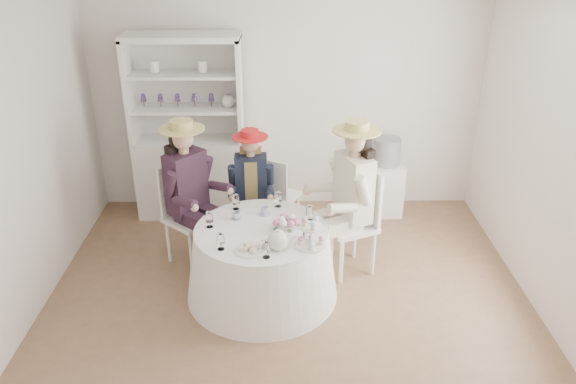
{
  "coord_description": "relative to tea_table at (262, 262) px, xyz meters",
  "views": [
    {
      "loc": [
        -0.04,
        -4.32,
        3.19
      ],
      "look_at": [
        0.0,
        0.1,
        1.05
      ],
      "focal_mm": 35.0,
      "sensor_mm": 36.0,
      "label": 1
    }
  ],
  "objects": [
    {
      "name": "tea_table",
      "position": [
        0.0,
        0.0,
        0.0
      ],
      "size": [
        1.41,
        1.41,
        0.7
      ],
      "rotation": [
        0.0,
        0.0,
        0.23
      ],
      "color": "white",
      "rests_on": "ground"
    },
    {
      "name": "flower_arrangement",
      "position": [
        0.22,
        -0.01,
        0.44
      ],
      "size": [
        0.17,
        0.18,
        0.07
      ],
      "rotation": [
        0.0,
        0.0,
        0.07
      ],
      "color": "#D36997",
      "rests_on": "tea_table"
    },
    {
      "name": "wall_back",
      "position": [
        0.24,
        1.93,
        1.01
      ],
      "size": [
        4.5,
        0.0,
        4.5
      ],
      "primitive_type": "plane",
      "rotation": [
        1.57,
        0.0,
        0.0
      ],
      "color": "silver",
      "rests_on": "ground"
    },
    {
      "name": "guest_left",
      "position": [
        -0.73,
        0.58,
        0.51
      ],
      "size": [
        0.65,
        0.63,
        1.52
      ],
      "rotation": [
        0.0,
        0.0,
        0.87
      ],
      "color": "silver",
      "rests_on": "ground"
    },
    {
      "name": "wall_left",
      "position": [
        -2.01,
        -0.07,
        1.01
      ],
      "size": [
        0.0,
        4.5,
        4.5
      ],
      "primitive_type": "plane",
      "rotation": [
        1.57,
        0.0,
        1.57
      ],
      "color": "silver",
      "rests_on": "ground"
    },
    {
      "name": "hatbox",
      "position": [
        1.4,
        1.64,
        0.44
      ],
      "size": [
        0.39,
        0.39,
        0.31
      ],
      "primitive_type": "cylinder",
      "rotation": [
        0.0,
        0.0,
        -0.29
      ],
      "color": "black",
      "rests_on": "side_table"
    },
    {
      "name": "side_table",
      "position": [
        1.4,
        1.64,
        -0.03
      ],
      "size": [
        0.42,
        0.42,
        0.63
      ],
      "primitive_type": "cube",
      "rotation": [
        0.0,
        0.0,
        0.03
      ],
      "color": "silver",
      "rests_on": "ground"
    },
    {
      "name": "ground",
      "position": [
        0.24,
        -0.07,
        -0.34
      ],
      "size": [
        4.5,
        4.5,
        0.0
      ],
      "primitive_type": "plane",
      "color": "brown",
      "rests_on": "ground"
    },
    {
      "name": "wall_right",
      "position": [
        2.49,
        -0.07,
        1.01
      ],
      "size": [
        0.0,
        4.5,
        4.5
      ],
      "primitive_type": "plane",
      "rotation": [
        1.57,
        0.0,
        -1.57
      ],
      "color": "silver",
      "rests_on": "ground"
    },
    {
      "name": "teacup_c",
      "position": [
        0.25,
        0.1,
        0.38
      ],
      "size": [
        0.09,
        0.09,
        0.06
      ],
      "primitive_type": "imported",
      "rotation": [
        0.0,
        0.0,
        0.12
      ],
      "color": "white",
      "rests_on": "tea_table"
    },
    {
      "name": "flower_bowl",
      "position": [
        0.22,
        0.02,
        0.38
      ],
      "size": [
        0.26,
        0.26,
        0.05
      ],
      "primitive_type": "imported",
      "rotation": [
        0.0,
        0.0,
        0.4
      ],
      "color": "white",
      "rests_on": "tea_table"
    },
    {
      "name": "guest_right",
      "position": [
        0.84,
        0.39,
        0.54
      ],
      "size": [
        0.66,
        0.6,
        1.57
      ],
      "rotation": [
        0.0,
        0.0,
        -1.15
      ],
      "color": "silver",
      "rests_on": "ground"
    },
    {
      "name": "table_teapot",
      "position": [
        0.16,
        -0.33,
        0.43
      ],
      "size": [
        0.25,
        0.18,
        0.19
      ],
      "rotation": [
        0.0,
        0.0,
        -0.26
      ],
      "color": "white",
      "rests_on": "tea_table"
    },
    {
      "name": "teacup_a",
      "position": [
        -0.24,
        0.19,
        0.38
      ],
      "size": [
        0.11,
        0.11,
        0.06
      ],
      "primitive_type": "imported",
      "rotation": [
        0.0,
        0.0,
        0.35
      ],
      "color": "white",
      "rests_on": "tea_table"
    },
    {
      "name": "spare_chair",
      "position": [
        0.13,
        1.17,
        0.14
      ],
      "size": [
        0.5,
        0.5,
        0.9
      ],
      "rotation": [
        0.0,
        0.0,
        2.65
      ],
      "color": "silver",
      "rests_on": "ground"
    },
    {
      "name": "teacup_b",
      "position": [
        0.02,
        0.28,
        0.39
      ],
      "size": [
        0.1,
        0.1,
        0.07
      ],
      "primitive_type": "imported",
      "rotation": [
        0.0,
        0.0,
        0.42
      ],
      "color": "white",
      "rests_on": "tea_table"
    },
    {
      "name": "sandwich_plate",
      "position": [
        -0.08,
        -0.36,
        0.37
      ],
      "size": [
        0.26,
        0.26,
        0.06
      ],
      "rotation": [
        0.0,
        0.0,
        -0.19
      ],
      "color": "white",
      "rests_on": "tea_table"
    },
    {
      "name": "stemware_set",
      "position": [
        0.0,
        -0.0,
        0.43
      ],
      "size": [
        0.99,
        0.99,
        0.15
      ],
      "color": "white",
      "rests_on": "tea_table"
    },
    {
      "name": "cupcake_stand",
      "position": [
        0.43,
        -0.28,
        0.44
      ],
      "size": [
        0.27,
        0.27,
        0.25
      ],
      "rotation": [
        0.0,
        0.0,
        -0.04
      ],
      "color": "white",
      "rests_on": "tea_table"
    },
    {
      "name": "guest_mid",
      "position": [
        -0.13,
        0.92,
        0.39
      ],
      "size": [
        0.47,
        0.49,
        1.3
      ],
      "rotation": [
        0.0,
        0.0,
        0.04
      ],
      "color": "silver",
      "rests_on": "ground"
    },
    {
      "name": "hutch",
      "position": [
        -0.87,
        1.68,
        0.41
      ],
      "size": [
        1.42,
        0.9,
        2.11
      ],
      "rotation": [
        0.0,
        0.0,
        0.37
      ],
      "color": "silver",
      "rests_on": "ground"
    },
    {
      "name": "wall_front",
      "position": [
        0.24,
        -2.07,
        1.01
      ],
      "size": [
        4.5,
        0.0,
        4.5
      ],
      "primitive_type": "plane",
      "rotation": [
        -1.57,
        0.0,
        0.0
      ],
      "color": "silver",
      "rests_on": "ground"
    }
  ]
}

